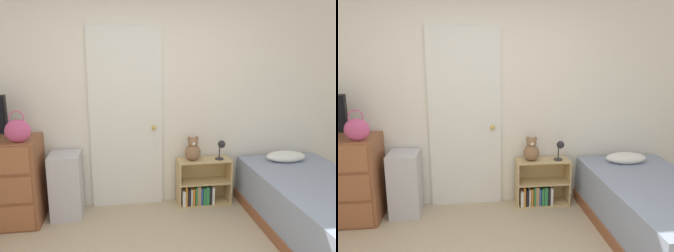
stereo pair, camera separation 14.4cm
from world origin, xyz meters
TOP-DOWN VIEW (x-y plane):
  - wall_back at (0.00, 1.99)m, footprint 10.00×0.06m
  - door_closed at (-0.15, 1.94)m, footprint 0.83×0.09m
  - handbag at (-1.23, 1.52)m, footprint 0.25×0.13m
  - storage_bin at (-0.84, 1.75)m, footprint 0.33×0.38m
  - bookshelf at (0.72, 1.81)m, footprint 0.64×0.26m
  - teddy_bear at (0.61, 1.81)m, footprint 0.19×0.19m
  - desk_lamp at (0.95, 1.78)m, footprint 0.11×0.11m
  - bed at (1.72, 0.97)m, footprint 1.06×1.97m

SIDE VIEW (x-z plane):
  - bookshelf at x=0.72m, z-range -0.07..0.49m
  - bed at x=1.72m, z-range -0.05..0.60m
  - storage_bin at x=-0.84m, z-range 0.00..0.72m
  - teddy_bear at x=0.61m, z-range 0.54..0.83m
  - desk_lamp at x=0.95m, z-range 0.60..0.84m
  - door_closed at x=-0.15m, z-range 0.00..2.10m
  - handbag at x=-1.23m, z-range 0.89..1.21m
  - wall_back at x=0.00m, z-range 0.00..2.55m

